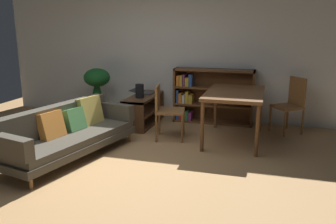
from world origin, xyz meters
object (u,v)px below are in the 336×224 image
dining_table (235,97)px  bookshelf (208,96)px  desk_speaker (140,91)px  open_laptop (143,92)px  dining_chair_near (291,103)px  fabric_couch (67,132)px  potted_floor_plant (97,86)px  media_console (144,110)px  dining_chair_far (166,108)px

dining_table → bookshelf: bookshelf is taller
desk_speaker → dining_table: bearing=-9.8°
open_laptop → dining_chair_near: (2.68, -0.02, -0.04)m
fabric_couch → open_laptop: size_ratio=4.88×
desk_speaker → bookshelf: size_ratio=0.16×
fabric_couch → desk_speaker: 1.73m
open_laptop → dining_chair_near: size_ratio=0.47×
potted_floor_plant → dining_table: potted_floor_plant is taller
fabric_couch → bookshelf: bookshelf is taller
media_console → open_laptop: 0.39m
dining_chair_near → bookshelf: bookshelf is taller
open_laptop → dining_table: (1.79, -0.73, 0.16)m
potted_floor_plant → dining_chair_far: size_ratio=1.14×
potted_floor_plant → dining_chair_far: bearing=-26.9°
dining_chair_near → bookshelf: (-1.47, 0.30, -0.03)m
desk_speaker → bookshelf: bearing=32.8°
fabric_couch → dining_table: bearing=31.5°
fabric_couch → dining_chair_far: size_ratio=2.51×
fabric_couch → media_console: bearing=75.4°
dining_chair_near → dining_chair_far: 2.16m
dining_chair_near → dining_chair_far: dining_chair_near is taller
dining_chair_near → potted_floor_plant: bearing=-178.7°
dining_table → bookshelf: 1.19m
media_console → potted_floor_plant: potted_floor_plant is taller
dining_chair_far → fabric_couch: bearing=-134.3°
media_console → potted_floor_plant: size_ratio=1.17×
bookshelf → open_laptop: bearing=-167.2°
desk_speaker → fabric_couch: bearing=-106.4°
potted_floor_plant → fabric_couch: bearing=-75.1°
dining_table → bookshelf: (-0.59, 1.01, -0.22)m
media_console → open_laptop: bearing=109.8°
desk_speaker → dining_table: (1.70, -0.29, 0.05)m
open_laptop → desk_speaker: (0.09, -0.44, 0.10)m
dining_chair_near → open_laptop: bearing=179.5°
media_console → fabric_couch: bearing=-104.6°
dining_chair_near → dining_chair_far: bearing=-155.0°
dining_chair_near → media_console: bearing=-175.1°
fabric_couch → bookshelf: 2.84m
dining_table → media_console: bearing=163.9°
dining_chair_far → media_console: bearing=132.6°
dining_chair_near → fabric_couch: bearing=-146.2°
bookshelf → media_console: bearing=-155.0°
dining_chair_far → desk_speaker: bearing=142.0°
open_laptop → dining_chair_near: bearing=-0.5°
desk_speaker → bookshelf: bookshelf is taller
dining_chair_near → bookshelf: bearing=168.7°
potted_floor_plant → bookshelf: 2.15m
media_console → dining_table: size_ratio=0.85×
fabric_couch → open_laptop: (0.39, 2.07, 0.21)m
fabric_couch → bookshelf: (1.59, 2.34, 0.15)m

